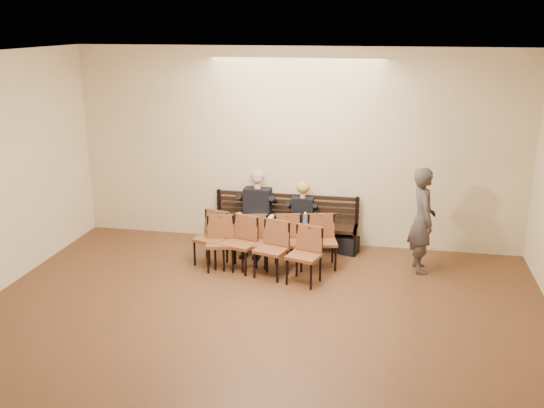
{
  "coord_description": "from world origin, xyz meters",
  "views": [
    {
      "loc": [
        1.65,
        -5.41,
        3.9
      ],
      "look_at": [
        -0.24,
        4.05,
        0.98
      ],
      "focal_mm": 40.0,
      "sensor_mm": 36.0,
      "label": 1
    }
  ],
  "objects": [
    {
      "name": "seated_man",
      "position": [
        -0.62,
        4.53,
        0.71
      ],
      "size": [
        0.59,
        0.82,
        1.42
      ],
      "primitive_type": null,
      "color": "black",
      "rests_on": "ground"
    },
    {
      "name": "laptop",
      "position": [
        -0.57,
        4.39,
        0.56
      ],
      "size": [
        0.37,
        0.32,
        0.23
      ],
      "primitive_type": "cube",
      "rotation": [
        0.0,
        0.0,
        0.25
      ],
      "color": "silver",
      "rests_on": "bench"
    },
    {
      "name": "seated_woman",
      "position": [
        0.19,
        4.53,
        0.55
      ],
      "size": [
        0.47,
        0.65,
        1.09
      ],
      "primitive_type": null,
      "color": "black",
      "rests_on": "ground"
    },
    {
      "name": "water_bottle",
      "position": [
        0.3,
        4.23,
        0.57
      ],
      "size": [
        0.09,
        0.09,
        0.25
      ],
      "primitive_type": "cylinder",
      "rotation": [
        0.0,
        0.0,
        -0.18
      ],
      "color": "silver",
      "rests_on": "bench"
    },
    {
      "name": "bench",
      "position": [
        -0.13,
        4.65,
        0.23
      ],
      "size": [
        2.6,
        0.9,
        0.45
      ],
      "primitive_type": "cube",
      "color": "black",
      "rests_on": "ground"
    },
    {
      "name": "room_walls",
      "position": [
        0.0,
        0.79,
        2.54
      ],
      "size": [
        8.02,
        10.01,
        3.51
      ],
      "color": "beige",
      "rests_on": "ground"
    },
    {
      "name": "chair_row_back",
      "position": [
        -0.38,
        3.4,
        0.44
      ],
      "size": [
        2.21,
        1.06,
        0.89
      ],
      "primitive_type": "cube",
      "rotation": [
        0.0,
        0.0,
        -0.28
      ],
      "color": "brown",
      "rests_on": "ground"
    },
    {
      "name": "ground",
      "position": [
        0.0,
        0.0,
        0.0
      ],
      "size": [
        10.0,
        10.0,
        0.0
      ],
      "primitive_type": "plane",
      "color": "brown",
      "rests_on": "ground"
    },
    {
      "name": "bag",
      "position": [
        0.97,
        4.58,
        0.15
      ],
      "size": [
        0.48,
        0.4,
        0.3
      ],
      "primitive_type": "cube",
      "rotation": [
        0.0,
        0.0,
        -0.34
      ],
      "color": "black",
      "rests_on": "ground"
    },
    {
      "name": "passerby",
      "position": [
        2.21,
        4.05,
        0.99
      ],
      "size": [
        0.62,
        0.8,
        1.97
      ],
      "primitive_type": "imported",
      "rotation": [
        0.0,
        0.0,
        1.78
      ],
      "color": "#3D3632",
      "rests_on": "ground"
    },
    {
      "name": "chair_row_front",
      "position": [
        -0.17,
        3.66,
        0.44
      ],
      "size": [
        2.17,
        0.97,
        0.87
      ],
      "primitive_type": "cube",
      "rotation": [
        0.0,
        0.0,
        0.24
      ],
      "color": "brown",
      "rests_on": "ground"
    }
  ]
}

